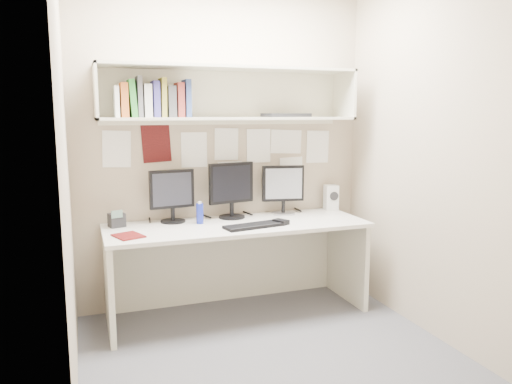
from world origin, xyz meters
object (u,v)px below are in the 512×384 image
object	(u,v)px
monitor_left	(172,193)
monitor_center	(231,188)
desk_phone	(117,220)
maroon_notebook	(128,236)
monitor_right	(283,187)
speaker	(331,197)
keyboard	(253,226)
desk	(237,269)

from	to	relation	value
monitor_left	monitor_center	bearing A→B (deg)	-7.01
monitor_left	desk_phone	bearing A→B (deg)	177.47
monitor_left	maroon_notebook	world-z (taller)	monitor_left
maroon_notebook	monitor_center	bearing A→B (deg)	3.37
monitor_center	monitor_right	xyz separation A→B (m)	(0.45, 0.00, -0.02)
maroon_notebook	speaker	bearing A→B (deg)	-7.38
speaker	maroon_notebook	bearing A→B (deg)	-158.89
monitor_right	keyboard	xyz separation A→B (m)	(-0.40, -0.39, -0.22)
keyboard	desk_phone	size ratio (longest dim) A/B	3.27
monitor_right	speaker	size ratio (longest dim) A/B	1.87
speaker	desk	bearing A→B (deg)	-156.75
monitor_center	speaker	size ratio (longest dim) A/B	2.05
monitor_center	speaker	distance (m)	0.93
monitor_left	keyboard	xyz separation A→B (m)	(0.53, -0.39, -0.22)
desk	maroon_notebook	xyz separation A→B (m)	(-0.83, -0.15, 0.37)
monitor_center	monitor_right	world-z (taller)	monitor_center
desk	monitor_center	distance (m)	0.65
speaker	maroon_notebook	xyz separation A→B (m)	(-1.77, -0.39, -0.10)
keyboard	maroon_notebook	bearing A→B (deg)	168.75
desk	keyboard	size ratio (longest dim) A/B	4.54
speaker	desk_phone	bearing A→B (deg)	-169.53
keyboard	desk	bearing A→B (deg)	103.64
monitor_right	maroon_notebook	xyz separation A→B (m)	(-1.31, -0.37, -0.22)
monitor_right	keyboard	size ratio (longest dim) A/B	0.93
desk	speaker	distance (m)	1.08
monitor_right	maroon_notebook	world-z (taller)	monitor_right
keyboard	speaker	xyz separation A→B (m)	(0.87, 0.41, 0.10)
monitor_left	monitor_right	xyz separation A→B (m)	(0.93, -0.00, 0.00)
desk	keyboard	world-z (taller)	keyboard
keyboard	speaker	size ratio (longest dim) A/B	2.02
monitor_center	desk_phone	distance (m)	0.92
monitor_right	keyboard	bearing A→B (deg)	-124.74
desk	maroon_notebook	bearing A→B (deg)	-169.94
maroon_notebook	desk_phone	xyz separation A→B (m)	(-0.05, 0.33, 0.05)
keyboard	desk_phone	distance (m)	1.02
monitor_left	desk_phone	size ratio (longest dim) A/B	3.03
desk	monitor_left	size ratio (longest dim) A/B	4.90
desk	desk_phone	bearing A→B (deg)	168.09
desk	monitor_left	world-z (taller)	monitor_left
monitor_right	maroon_notebook	bearing A→B (deg)	-152.96
monitor_center	maroon_notebook	size ratio (longest dim) A/B	2.16
desk	desk_phone	xyz separation A→B (m)	(-0.88, 0.19, 0.42)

